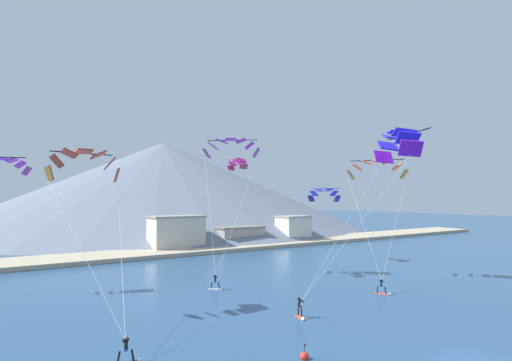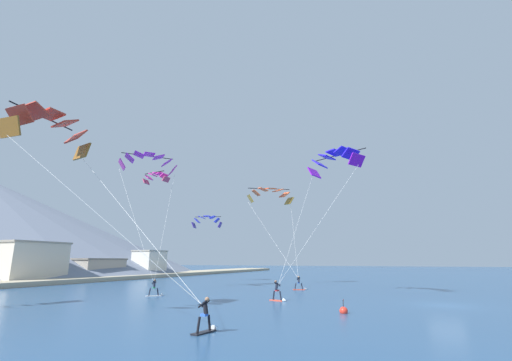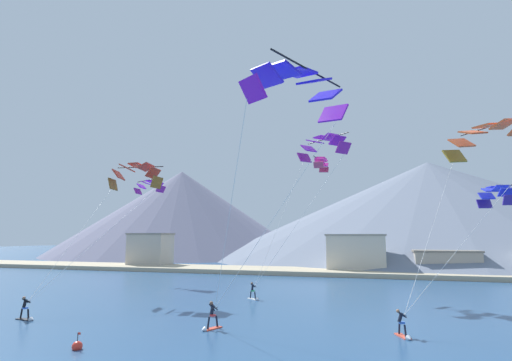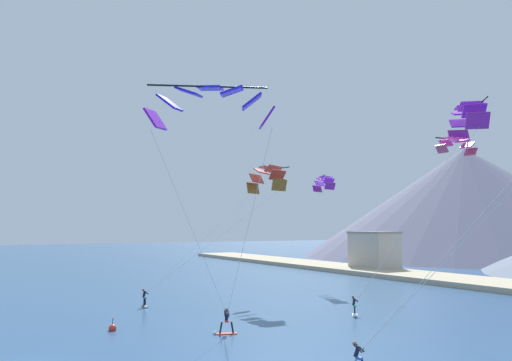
{
  "view_description": "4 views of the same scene",
  "coord_description": "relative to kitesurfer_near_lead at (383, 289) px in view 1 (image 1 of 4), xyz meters",
  "views": [
    {
      "loc": [
        -23.41,
        -12.16,
        9.79
      ],
      "look_at": [
        -2.7,
        18.93,
        11.36
      ],
      "focal_mm": 28.0,
      "sensor_mm": 36.0,
      "label": 1
    },
    {
      "loc": [
        -32.06,
        2.54,
        3.45
      ],
      "look_at": [
        -1.59,
        15.5,
        11.22
      ],
      "focal_mm": 24.0,
      "sensor_mm": 36.0,
      "label": 2
    },
    {
      "loc": [
        8.51,
        -12.25,
        6.11
      ],
      "look_at": [
        -0.71,
        18.19,
        10.53
      ],
      "focal_mm": 28.0,
      "sensor_mm": 36.0,
      "label": 3
    },
    {
      "loc": [
        29.51,
        -2.71,
        7.4
      ],
      "look_at": [
        2.36,
        12.94,
        10.33
      ],
      "focal_mm": 35.0,
      "sensor_mm": 36.0,
      "label": 4
    }
  ],
  "objects": [
    {
      "name": "shoreline_strip",
      "position": [
        -9.78,
        39.54,
        -0.14
      ],
      "size": [
        180.0,
        10.0,
        0.7
      ],
      "primitive_type": "cube",
      "color": "tan",
      "rests_on": "ground"
    },
    {
      "name": "kitesurfer_far_left",
      "position": [
        -12.95,
        11.18,
        -0.0
      ],
      "size": [
        1.59,
        1.42,
        1.72
      ],
      "color": "white",
      "rests_on": "ground"
    },
    {
      "name": "shore_building_quay_east",
      "position": [
        21.92,
        41.48,
        2.38
      ],
      "size": [
        6.51,
        5.19,
        5.73
      ],
      "color": "silver",
      "rests_on": "ground"
    },
    {
      "name": "parafoil_kite_distant_low_drift",
      "position": [
        -32.31,
        23.13,
        12.83
      ],
      "size": [
        5.64,
        2.95,
        1.94
      ],
      "color": "#8F2293"
    },
    {
      "name": "race_marker_buoy",
      "position": [
        -17.14,
        -7.83,
        -0.34
      ],
      "size": [
        0.56,
        0.56,
        1.02
      ],
      "color": "red",
      "rests_on": "ground"
    },
    {
      "name": "parafoil_kite_distant_high_outer",
      "position": [
        -6.95,
        17.12,
        13.7
      ],
      "size": [
        1.3,
        3.89,
        1.42
      ],
      "color": "#CB4262"
    },
    {
      "name": "parafoil_kite_near_trail",
      "position": [
        -5.18,
        -5.76,
        13.83
      ],
      "size": [
        9.19,
        7.9,
        13.94
      ],
      "color": "purple"
    },
    {
      "name": "parafoil_kite_far_left",
      "position": [
        -6.97,
        18.58,
        16.02
      ],
      "size": [
        9.39,
        10.15,
        16.18
      ],
      "color": "purple"
    },
    {
      "name": "parafoil_kite_mid_center",
      "position": [
        -26.41,
        10.72,
        12.35
      ],
      "size": [
        6.16,
        14.42,
        12.68
      ],
      "color": "brown"
    },
    {
      "name": "parafoil_kite_distant_mid_solo",
      "position": [
        10.69,
        19.87,
        9.96
      ],
      "size": [
        2.85,
        5.47,
        2.13
      ],
      "color": "#37228E"
    },
    {
      "name": "kitesurfer_mid_center",
      "position": [
        -26.16,
        -2.63,
        0.03
      ],
      "size": [
        1.78,
        0.69,
        1.77
      ],
      "color": "black",
      "rests_on": "ground"
    },
    {
      "name": "shore_building_promenade_mid",
      "position": [
        8.87,
        43.16,
        1.46
      ],
      "size": [
        9.79,
        6.07,
        3.88
      ],
      "color": "#A89E8E",
      "rests_on": "ground"
    },
    {
      "name": "mountain_peak_central_summit",
      "position": [
        13.57,
        98.46,
        13.3
      ],
      "size": [
        126.47,
        126.47,
        27.6
      ],
      "color": "slate",
      "rests_on": "ground"
    },
    {
      "name": "parafoil_kite_near_lead",
      "position": [
        7.07,
        6.44,
        13.07
      ],
      "size": [
        10.06,
        9.5,
        13.29
      ],
      "color": "olive"
    },
    {
      "name": "shore_building_quay_west",
      "position": [
        -4.78,
        42.4,
        2.72
      ],
      "size": [
        9.69,
        5.64,
        6.41
      ],
      "color": "beige",
      "rests_on": "ground"
    },
    {
      "name": "kitesurfer_near_lead",
      "position": [
        0.0,
        0.0,
        0.0
      ],
      "size": [
        1.04,
        1.76,
        1.71
      ],
      "color": "#E54C33",
      "rests_on": "ground"
    },
    {
      "name": "kitesurfer_near_trail",
      "position": [
        -12.07,
        -1.44,
        0.08
      ],
      "size": [
        1.0,
        1.77,
        1.84
      ],
      "color": "#E54C33",
      "rests_on": "ground"
    }
  ]
}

